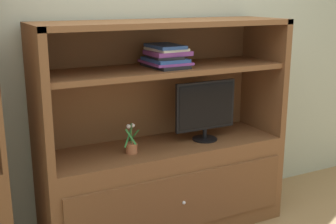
% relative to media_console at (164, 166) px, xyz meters
% --- Properties ---
extents(painted_rear_wall, '(6.00, 0.10, 2.80)m').
position_rel_media_console_xyz_m(painted_rear_wall, '(0.00, 0.34, 0.91)').
color(painted_rear_wall, '#ADB29E').
rests_on(painted_rear_wall, ground_plane).
extents(media_console, '(1.76, 0.56, 1.52)m').
position_rel_media_console_xyz_m(media_console, '(0.00, 0.00, 0.00)').
color(media_console, brown).
rests_on(media_console, ground_plane).
extents(tv_monitor, '(0.48, 0.18, 0.44)m').
position_rel_media_console_xyz_m(tv_monitor, '(0.31, -0.04, 0.40)').
color(tv_monitor, black).
rests_on(tv_monitor, media_console).
extents(potted_plant, '(0.11, 0.12, 0.21)m').
position_rel_media_console_xyz_m(potted_plant, '(-0.28, -0.06, 0.22)').
color(potted_plant, '#B26642').
rests_on(potted_plant, media_console).
extents(magazine_stack, '(0.28, 0.35, 0.15)m').
position_rel_media_console_xyz_m(magazine_stack, '(0.01, -0.01, 0.79)').
color(magazine_stack, black).
rests_on(magazine_stack, media_console).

